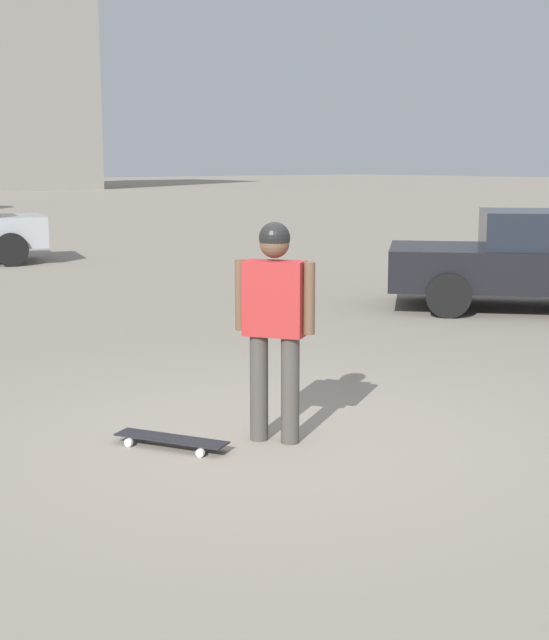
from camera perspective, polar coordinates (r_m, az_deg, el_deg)
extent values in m
plane|color=gray|center=(7.01, 0.00, -7.74)|extent=(220.00, 220.00, 0.00)
cylinder|color=#4C4742|center=(6.93, -1.00, -4.34)|extent=(0.14, 0.14, 0.84)
cylinder|color=#4C4742|center=(6.86, 1.01, -4.51)|extent=(0.14, 0.14, 0.84)
cube|color=#B22D2D|center=(6.75, 0.00, 1.38)|extent=(0.50, 0.42, 0.58)
cylinder|color=brown|center=(6.84, -2.18, 1.61)|extent=(0.09, 0.09, 0.55)
cylinder|color=brown|center=(6.67, 2.24, 1.39)|extent=(0.09, 0.09, 0.55)
sphere|color=brown|center=(6.70, 0.00, 4.94)|extent=(0.23, 0.23, 0.23)
sphere|color=black|center=(6.70, 0.00, 5.28)|extent=(0.24, 0.24, 0.24)
cube|color=#232328|center=(6.88, -6.63, -7.54)|extent=(0.90, 0.59, 0.01)
cylinder|color=silver|center=(6.95, -9.32, -7.75)|extent=(0.07, 0.06, 0.06)
cylinder|color=silver|center=(7.13, -8.34, -7.26)|extent=(0.07, 0.06, 0.06)
cylinder|color=silver|center=(6.65, -4.78, -8.47)|extent=(0.07, 0.06, 0.06)
cylinder|color=silver|center=(6.84, -3.89, -7.93)|extent=(0.07, 0.06, 0.06)
cube|color=black|center=(13.65, 16.80, 3.20)|extent=(4.58, 4.35, 0.60)
cylinder|color=black|center=(12.65, 11.08, 1.57)|extent=(0.61, 0.57, 0.63)
cylinder|color=black|center=(14.50, 10.85, 2.64)|extent=(0.61, 0.57, 0.63)
cylinder|color=black|center=(19.38, -16.49, 4.34)|extent=(0.41, 0.73, 0.70)
cylinder|color=black|center=(21.16, -16.93, 4.77)|extent=(0.41, 0.73, 0.70)
cube|color=#9E998E|center=(78.06, -17.03, 17.04)|extent=(14.21, 9.65, 24.39)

